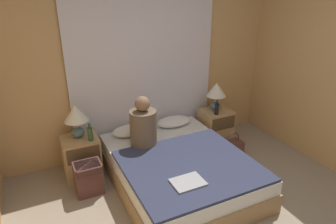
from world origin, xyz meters
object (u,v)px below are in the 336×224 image
Objects in this scene: nightstand_left at (82,156)px; beer_bottle_on_left_stand at (90,134)px; pillow_right at (174,121)px; lamp_right at (216,92)px; handbag_on_floor at (232,148)px; laptop_on_bed at (188,182)px; lamp_left at (76,116)px; backpack_on_floor at (88,176)px; bed at (178,169)px; person_left_in_bed at (143,126)px; pillow_left at (131,130)px; beer_bottle_on_right_stand at (217,109)px; nightstand_right at (215,126)px.

nightstand_left is 0.39m from beer_bottle_on_left_stand.
lamp_right is at bearing -1.83° from pillow_right.
handbag_on_floor is (1.89, -0.34, -0.50)m from beer_bottle_on_left_stand.
lamp_right is 1.81m from laptop_on_bed.
backpack_on_floor is at bearing -90.66° from lamp_left.
laptop_on_bed is at bearing -145.74° from handbag_on_floor.
bed is 5.85× the size of laptop_on_bed.
person_left_in_bed is 1.65× the size of backpack_on_floor.
backpack_on_floor is (-0.69, -0.47, -0.24)m from pillow_left.
bed is at bearing -113.08° from pillow_right.
lamp_right reaches higher than laptop_on_bed.
bed is 1.18m from beer_bottle_on_right_stand.
backpack_on_floor is (-1.02, 0.30, 0.03)m from bed.
nightstand_right is 1.61× the size of laptop_on_bed.
lamp_right is at bearing 61.36° from beer_bottle_on_right_stand.
bed reaches higher than backpack_on_floor.
lamp_left reaches higher than beer_bottle_on_left_stand.
beer_bottle_on_right_stand reaches higher than nightstand_right.
nightstand_left is at bearing 89.28° from backpack_on_floor.
backpack_on_floor is (-0.12, -0.29, -0.39)m from beer_bottle_on_left_stand.
bed is at bearing -147.75° from beer_bottle_on_right_stand.
person_left_in_bed is (0.74, -0.33, -0.14)m from lamp_left.
pillow_right is 1.56× the size of laptop_on_bed.
nightstand_left is 2.06m from handbag_on_floor.
person_left_in_bed is (-0.60, -0.35, 0.21)m from pillow_right.
laptop_on_bed is at bearing -84.75° from person_left_in_bed.
person_left_in_bed is at bearing 9.21° from backpack_on_floor.
lamp_right is 1.39m from pillow_left.
nightstand_left is 0.89m from person_left_in_bed.
person_left_in_bed is at bearing -167.53° from nightstand_right.
lamp_left is 1.59m from laptop_on_bed.
beer_bottle_on_right_stand is at bearing -16.41° from pillow_right.
nightstand_right is at bearing 34.70° from bed.
nightstand_right reaches higher than bed.
lamp_left is 1.30× the size of laptop_on_bed.
lamp_left is at bearing -179.06° from pillow_right.
beer_bottle_on_left_stand reaches higher than bed.
lamp_left is at bearing 178.88° from nightstand_right.
laptop_on_bed is (-0.19, -0.56, 0.24)m from bed.
pillow_right is 1.44m from backpack_on_floor.
lamp_right is (2.03, 0.04, 0.54)m from nightstand_left.
bed is 1.40m from lamp_right.
lamp_right is at bearing 87.25° from handbag_on_floor.
nightstand_left is 1.98m from beer_bottle_on_right_stand.
lamp_right is at bearing 1.12° from nightstand_left.
nightstand_left is 0.81× the size of person_left_in_bed.
nightstand_right is at bearing -5.11° from pillow_right.
beer_bottle_on_left_stand reaches higher than handbag_on_floor.
beer_bottle_on_right_stand reaches higher than bed.
lamp_right is 1.07× the size of backpack_on_floor.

